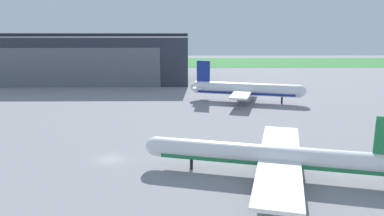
{
  "coord_description": "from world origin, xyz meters",
  "views": [
    {
      "loc": [
        14.31,
        -67.72,
        25.48
      ],
      "look_at": [
        15.59,
        20.29,
        5.27
      ],
      "focal_mm": 35.48,
      "sensor_mm": 36.0,
      "label": 1
    }
  ],
  "objects": [
    {
      "name": "airliner_near_left",
      "position": [
        29.09,
        -8.47,
        3.52
      ],
      "size": [
        43.56,
        37.99,
        11.34
      ],
      "color": "white",
      "rests_on": "ground_plane"
    },
    {
      "name": "airliner_far_left",
      "position": [
        33.56,
        52.27,
        3.96
      ],
      "size": [
        35.93,
        28.77,
        12.93
      ],
      "color": "white",
      "rests_on": "ground_plane"
    },
    {
      "name": "ground_plane",
      "position": [
        0.0,
        0.0,
        0.0
      ],
      "size": [
        440.0,
        440.0,
        0.0
      ],
      "primitive_type": "plane",
      "color": "gray"
    },
    {
      "name": "grass_field_strip",
      "position": [
        0.0,
        171.44,
        0.04
      ],
      "size": [
        440.0,
        56.0,
        0.08
      ],
      "primitive_type": "cube",
      "color": "#3A833D",
      "rests_on": "ground_plane"
    },
    {
      "name": "maintenance_hangar",
      "position": [
        -30.44,
        97.8,
        9.78
      ],
      "size": [
        90.69,
        34.96,
        20.49
      ],
      "color": "#2D333D",
      "rests_on": "ground_plane"
    }
  ]
}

